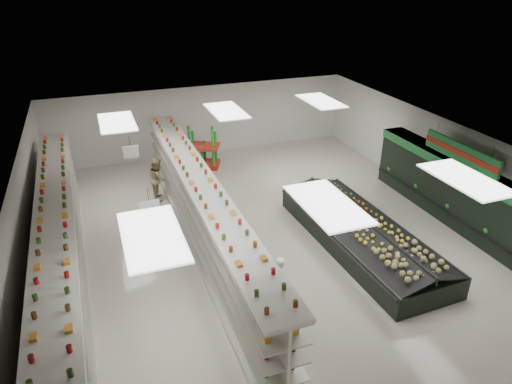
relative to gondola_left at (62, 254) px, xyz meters
name	(u,v)px	position (x,y,z in m)	size (l,w,h in m)	color
floor	(264,235)	(6.12, 0.63, -1.06)	(16.00, 16.00, 0.00)	beige
ceiling	(265,145)	(6.12, 0.63, 2.14)	(14.00, 16.00, 0.02)	white
wall_back	(202,120)	(6.12, 8.63, 0.54)	(14.00, 0.02, 3.20)	silver
wall_left	(24,232)	(-0.88, 0.63, 0.54)	(0.02, 16.00, 3.20)	silver
wall_right	(442,163)	(13.12, 0.63, 0.54)	(0.02, 16.00, 3.20)	silver
produce_wall_case	(459,190)	(12.65, -0.87, 0.18)	(0.93, 8.00, 2.20)	black
aisle_sign_near	(150,208)	(2.32, -1.37, 1.69)	(0.52, 0.06, 0.75)	white
aisle_sign_far	(131,152)	(2.32, 2.63, 1.69)	(0.52, 0.06, 0.75)	white
hortifruti_banner	(461,153)	(12.36, -0.87, 1.59)	(0.12, 3.20, 0.95)	#1F7737
gondola_left	(62,254)	(0.00, 0.00, 0.00)	(1.29, 13.39, 2.32)	silver
gondola_center	(201,215)	(4.07, 0.82, 0.00)	(1.08, 13.41, 2.32)	silver
produce_island	(361,233)	(8.80, -1.01, -0.61)	(2.67, 6.83, 1.01)	black
soda_endcap	(203,148)	(5.69, 6.97, -0.19)	(1.68, 1.46, 1.80)	#A11F12
shopper_main	(277,284)	(5.12, -2.90, -0.26)	(0.59, 0.39, 1.61)	silver
shopper_background	(158,179)	(3.32, 4.55, -0.25)	(0.80, 0.49, 1.64)	tan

